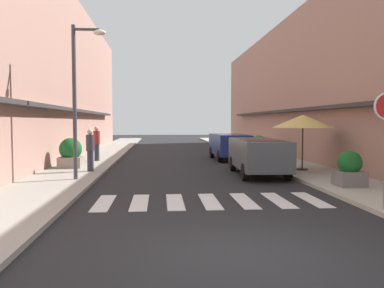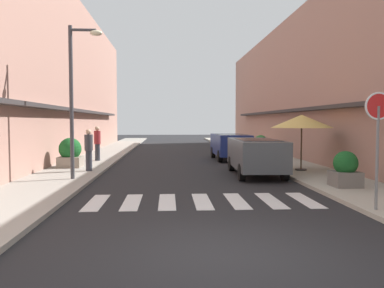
{
  "view_description": "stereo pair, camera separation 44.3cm",
  "coord_description": "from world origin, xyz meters",
  "views": [
    {
      "loc": [
        -1.36,
        -6.3,
        2.17
      ],
      "look_at": [
        0.31,
        14.14,
        1.02
      ],
      "focal_mm": 37.13,
      "sensor_mm": 36.0,
      "label": 1
    },
    {
      "loc": [
        -0.91,
        -6.33,
        2.17
      ],
      "look_at": [
        0.31,
        14.14,
        1.02
      ],
      "focal_mm": 37.13,
      "sensor_mm": 36.0,
      "label": 2
    }
  ],
  "objects": [
    {
      "name": "cafe_umbrella",
      "position": [
        4.68,
        10.04,
        2.18
      ],
      "size": [
        2.57,
        2.57,
        2.35
      ],
      "color": "#262626",
      "rests_on": "sidewalk_right"
    },
    {
      "name": "sidewalk_left",
      "position": [
        -4.97,
        15.96,
        0.06
      ],
      "size": [
        2.64,
        55.86,
        0.12
      ],
      "primitive_type": "cube",
      "color": "#9E998E",
      "rests_on": "ground_plane"
    },
    {
      "name": "planter_midblock",
      "position": [
        -5.35,
        11.83,
        0.76
      ],
      "size": [
        1.0,
        1.0,
        1.33
      ],
      "color": "gray",
      "rests_on": "sidewalk_left"
    },
    {
      "name": "pedestrian_walking_near",
      "position": [
        -4.22,
        10.35,
        1.04
      ],
      "size": [
        0.34,
        0.34,
        1.75
      ],
      "rotation": [
        0.0,
        0.0,
        5.83
      ],
      "color": "#282B33",
      "rests_on": "sidewalk_left"
    },
    {
      "name": "planter_corner",
      "position": [
        4.68,
        5.83,
        0.65
      ],
      "size": [
        0.84,
        0.84,
        1.13
      ],
      "color": "slate",
      "rests_on": "sidewalk_right"
    },
    {
      "name": "planter_far",
      "position": [
        4.87,
        18.19,
        0.68
      ],
      "size": [
        0.96,
        0.96,
        1.21
      ],
      "color": "#4C4C4C",
      "rests_on": "sidewalk_right"
    },
    {
      "name": "parked_car_mid",
      "position": [
        2.61,
        16.0,
        0.92
      ],
      "size": [
        1.87,
        4.22,
        1.47
      ],
      "color": "navy",
      "rests_on": "ground_plane"
    },
    {
      "name": "building_row_right",
      "position": [
        8.79,
        16.95,
        4.22
      ],
      "size": [
        5.5,
        37.91,
        8.45
      ],
      "color": "#A87A6B",
      "rests_on": "ground_plane"
    },
    {
      "name": "street_lamp",
      "position": [
        -4.17,
        8.07,
        3.44
      ],
      "size": [
        1.19,
        0.28,
        5.44
      ],
      "color": "#38383D",
      "rests_on": "sidewalk_left"
    },
    {
      "name": "sidewalk_right",
      "position": [
        4.97,
        15.96,
        0.06
      ],
      "size": [
        2.64,
        55.86,
        0.12
      ],
      "primitive_type": "cube",
      "color": "#ADA899",
      "rests_on": "ground_plane"
    },
    {
      "name": "ground_plane",
      "position": [
        0.0,
        15.96,
        0.0
      ],
      "size": [
        87.78,
        87.78,
        0.0
      ],
      "primitive_type": "plane",
      "color": "#232326"
    },
    {
      "name": "building_row_left",
      "position": [
        -8.79,
        16.95,
        4.8
      ],
      "size": [
        5.5,
        37.91,
        9.6
      ],
      "color": "#A87A6B",
      "rests_on": "ground_plane"
    },
    {
      "name": "pedestrian_walking_far",
      "position": [
        -4.65,
        14.81,
        1.08
      ],
      "size": [
        0.34,
        0.34,
        1.81
      ],
      "rotation": [
        0.0,
        0.0,
        4.04
      ],
      "color": "#282B33",
      "rests_on": "sidewalk_left"
    },
    {
      "name": "parked_car_near",
      "position": [
        2.61,
        9.39,
        0.92
      ],
      "size": [
        1.92,
        4.54,
        1.47
      ],
      "color": "#4C5156",
      "rests_on": "ground_plane"
    },
    {
      "name": "crosswalk",
      "position": [
        -0.0,
        4.33,
        0.01
      ],
      "size": [
        6.15,
        2.2,
        0.01
      ],
      "color": "silver",
      "rests_on": "ground_plane"
    }
  ]
}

